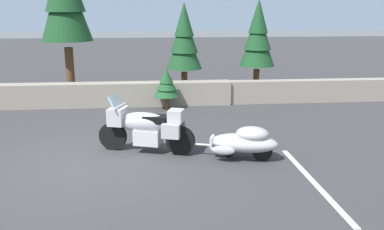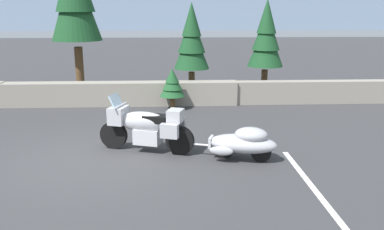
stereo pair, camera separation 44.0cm
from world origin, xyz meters
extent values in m
plane|color=#38383A|center=(0.00, 0.00, 0.00)|extent=(80.00, 80.00, 0.00)
cube|color=gray|center=(0.00, 5.37, 0.40)|extent=(8.00, 0.59, 0.81)
cube|color=gray|center=(8.00, 5.40, 0.40)|extent=(8.00, 0.46, 0.79)
cylinder|color=black|center=(0.36, 0.79, 0.33)|extent=(0.67, 0.33, 0.66)
cylinder|color=black|center=(1.93, 0.29, 0.33)|extent=(0.67, 0.33, 0.66)
cube|color=silver|center=(1.20, 0.53, 0.38)|extent=(0.71, 0.60, 0.36)
ellipsoid|color=#B2B2B7|center=(1.10, 0.56, 0.71)|extent=(1.28, 0.78, 0.48)
cube|color=#B2B2B7|center=(0.50, 0.75, 0.83)|extent=(0.50, 0.61, 0.40)
cube|color=#9EB7C6|center=(0.46, 0.76, 1.16)|extent=(0.31, 0.48, 0.34)
cube|color=black|center=(1.39, 0.47, 0.81)|extent=(0.64, 0.51, 0.16)
cube|color=#B2B2B7|center=(1.84, 0.32, 0.91)|extent=(0.43, 0.48, 0.28)
cube|color=#B2B2B7|center=(1.70, 0.05, 0.63)|extent=(0.43, 0.27, 0.32)
cube|color=#B2B2B7|center=(1.88, 0.62, 0.63)|extent=(0.43, 0.27, 0.32)
cylinder|color=silver|center=(0.55, 0.73, 1.06)|extent=(0.25, 0.68, 0.04)
cylinder|color=silver|center=(0.41, 0.78, 0.58)|extent=(0.26, 0.14, 0.54)
cylinder|color=black|center=(2.91, -0.02, 0.22)|extent=(0.45, 0.23, 0.44)
cylinder|color=black|center=(3.70, -0.27, 0.22)|extent=(0.45, 0.23, 0.44)
ellipsoid|color=#B2B2B7|center=(3.30, -0.15, 0.38)|extent=(1.64, 1.11, 0.40)
ellipsoid|color=#B2B2B7|center=(3.48, -0.20, 0.60)|extent=(0.86, 0.75, 0.32)
cube|color=silver|center=(2.63, 0.07, 0.36)|extent=(0.15, 0.32, 0.24)
ellipsoid|color=#B2B2B7|center=(2.81, -0.33, 0.28)|extent=(0.54, 0.29, 0.20)
ellipsoid|color=#B2B2B7|center=(3.01, 0.28, 0.28)|extent=(0.54, 0.29, 0.20)
cylinder|color=silver|center=(2.26, 0.19, 0.27)|extent=(0.68, 0.26, 0.05)
cylinder|color=brown|center=(-1.82, 7.39, 0.92)|extent=(0.32, 0.32, 1.84)
cone|color=#194723|center=(-1.82, 7.39, 3.53)|extent=(1.87, 1.87, 2.90)
cylinder|color=brown|center=(2.48, 6.25, 0.50)|extent=(0.23, 0.23, 1.01)
cone|color=#194723|center=(2.48, 6.25, 1.94)|extent=(1.28, 1.28, 1.59)
cone|color=#194723|center=(2.48, 6.25, 2.42)|extent=(0.99, 0.99, 1.39)
cone|color=#194723|center=(2.48, 6.25, 2.90)|extent=(0.70, 0.70, 1.19)
cylinder|color=brown|center=(5.22, 6.45, 0.52)|extent=(0.23, 0.23, 1.05)
cone|color=#194723|center=(5.22, 6.45, 2.01)|extent=(1.31, 1.31, 1.65)
cone|color=#194723|center=(5.22, 6.45, 2.50)|extent=(1.01, 1.01, 1.44)
cone|color=#194723|center=(5.22, 6.45, 3.00)|extent=(0.72, 0.72, 1.24)
cylinder|color=brown|center=(1.77, 4.71, 0.20)|extent=(0.16, 0.16, 0.39)
cone|color=#1E5128|center=(1.77, 4.71, 0.76)|extent=(0.84, 0.84, 0.62)
cone|color=#1E5128|center=(1.77, 4.71, 0.94)|extent=(0.65, 0.65, 0.54)
cone|color=#1E5128|center=(1.77, 4.71, 1.13)|extent=(0.46, 0.46, 0.47)
cube|color=silver|center=(4.39, -1.50, 0.00)|extent=(0.12, 3.60, 0.01)
camera|label=1|loc=(1.35, -8.66, 3.25)|focal=38.57mm
camera|label=2|loc=(1.79, -8.69, 3.25)|focal=38.57mm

